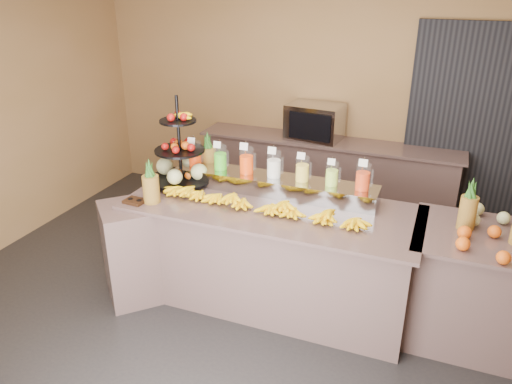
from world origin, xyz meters
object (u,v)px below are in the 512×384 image
Objects in this scene: pitcher_tray at (274,185)px; oven_warmer at (315,122)px; fruit_stand at (184,162)px; right_fruit_pile at (490,232)px; banana_heap at (258,201)px; condiment_caddy at (135,201)px.

pitcher_tray is 2.96× the size of oven_warmer.
fruit_stand reaches higher than right_fruit_pile.
fruit_stand is at bearing 176.26° from right_fruit_pile.
pitcher_tray is 0.36m from banana_heap.
oven_warmer is at bearing 76.50° from fruit_stand.
pitcher_tray is 2.24× the size of fruit_stand.
condiment_caddy is (-1.03, -0.64, -0.06)m from pitcher_tray.
oven_warmer is (-0.09, 1.67, 0.13)m from pitcher_tray.
pitcher_tray is at bearing 171.02° from right_fruit_pile.
fruit_stand is at bearing 70.15° from condiment_caddy.
right_fruit_pile is 2.69m from oven_warmer.
right_fruit_pile reaches higher than banana_heap.
condiment_caddy is at bearing -172.55° from right_fruit_pile.
fruit_stand is at bearing -107.09° from oven_warmer.
pitcher_tray is 1.68m from oven_warmer.
pitcher_tray reaches higher than condiment_caddy.
right_fruit_pile is (2.80, 0.37, 0.07)m from condiment_caddy.
fruit_stand reaches higher than oven_warmer.
banana_heap is 1.07m from condiment_caddy.
oven_warmer is at bearing 92.21° from banana_heap.
banana_heap is 2.03m from oven_warmer.
banana_heap is at bearing 15.80° from condiment_caddy.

